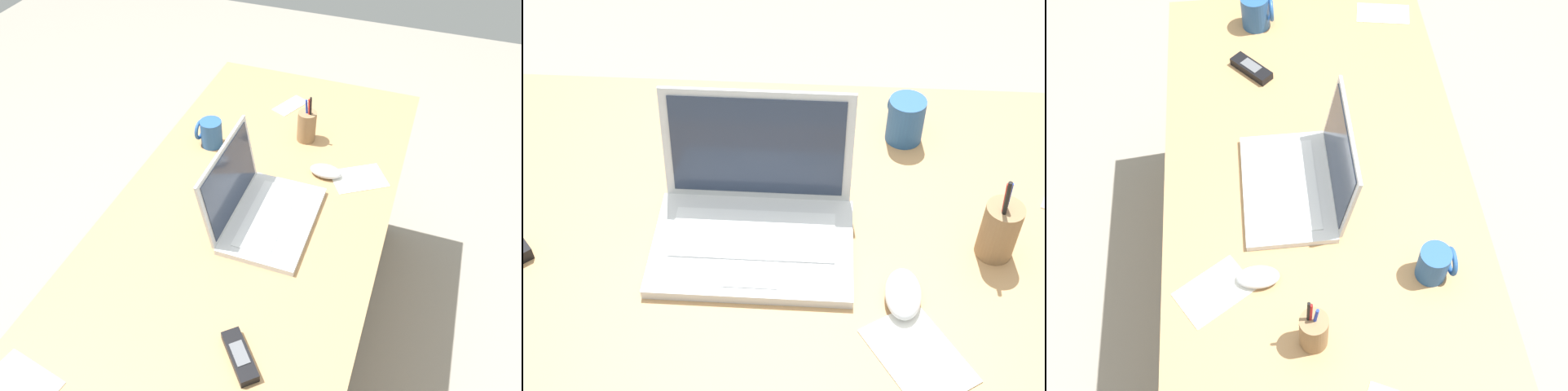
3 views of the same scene
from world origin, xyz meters
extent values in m
plane|color=gray|center=(0.00, 0.00, 0.00)|extent=(6.00, 6.00, 0.00)
cube|color=tan|center=(0.00, 0.00, 0.37)|extent=(1.58, 0.79, 0.74)
cube|color=silver|center=(-0.02, -0.08, 0.75)|extent=(0.34, 0.22, 0.02)
cube|color=silver|center=(-0.02, -0.06, 0.76)|extent=(0.28, 0.11, 0.00)
cube|color=silver|center=(-0.02, -0.15, 0.76)|extent=(0.10, 0.05, 0.00)
cube|color=silver|center=(-0.02, 0.05, 0.86)|extent=(0.33, 0.04, 0.21)
cube|color=#283347|center=(-0.02, 0.04, 0.86)|extent=(0.30, 0.03, 0.18)
ellipsoid|color=silver|center=(0.23, -0.17, 0.75)|extent=(0.06, 0.10, 0.03)
cylinder|color=#26518C|center=(-0.65, -0.12, 0.79)|extent=(0.09, 0.09, 0.10)
torus|color=#26518C|center=(-0.65, -0.08, 0.79)|extent=(0.07, 0.01, 0.07)
cylinder|color=#26518C|center=(0.25, 0.23, 0.79)|extent=(0.07, 0.07, 0.09)
torus|color=#26518C|center=(0.25, 0.27, 0.79)|extent=(0.07, 0.01, 0.07)
cube|color=black|center=(-0.45, -0.15, 0.75)|extent=(0.13, 0.12, 0.02)
cube|color=#595B60|center=(-0.45, -0.15, 0.76)|extent=(0.07, 0.06, 0.00)
cylinder|color=olive|center=(0.39, -0.06, 0.79)|extent=(0.06, 0.06, 0.11)
cylinder|color=#1933B2|center=(0.39, -0.06, 0.83)|extent=(0.01, 0.02, 0.13)
cylinder|color=black|center=(0.38, -0.07, 0.84)|extent=(0.02, 0.01, 0.15)
cylinder|color=red|center=(0.38, -0.07, 0.83)|extent=(0.02, 0.01, 0.14)
cube|color=white|center=(0.25, -0.27, 0.74)|extent=(0.18, 0.20, 0.00)
cube|color=white|center=(-0.66, 0.28, 0.74)|extent=(0.12, 0.18, 0.00)
camera|label=1|loc=(-0.99, -0.40, 1.81)|focal=35.43mm
camera|label=2|loc=(0.08, -0.86, 1.67)|focal=48.95mm
camera|label=3|loc=(0.91, -0.13, 2.07)|focal=43.90mm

